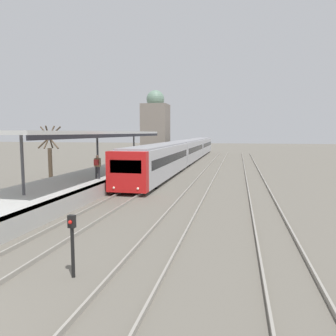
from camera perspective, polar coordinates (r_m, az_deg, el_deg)
name	(u,v)px	position (r m, az deg, el deg)	size (l,w,h in m)	color
platform_canopy	(98,133)	(26.28, -12.16, 6.00)	(4.00, 23.03, 3.31)	beige
person_on_platform	(97,165)	(23.24, -12.21, 0.55)	(0.40, 0.40, 1.66)	#2D2D33
train_near	(187,150)	(45.16, 3.28, 3.15)	(2.69, 50.21, 3.01)	red
signal_post_near	(72,239)	(9.75, -16.34, -11.77)	(0.20, 0.21, 1.80)	black
distant_domed_building	(156,127)	(52.63, -2.19, 7.19)	(4.00, 4.00, 10.72)	slate
bare_tree_background	(50,156)	(28.31, -19.86, 1.94)	(2.14, 1.35, 4.64)	#4C3D2D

